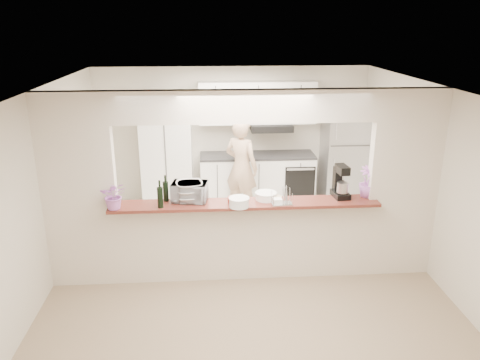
{
  "coord_description": "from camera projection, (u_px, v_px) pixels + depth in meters",
  "views": [
    {
      "loc": [
        -0.45,
        -5.53,
        3.26
      ],
      "look_at": [
        -0.04,
        0.3,
        1.27
      ],
      "focal_mm": 35.0,
      "sensor_mm": 36.0,
      "label": 1
    }
  ],
  "objects": [
    {
      "name": "red_bowl",
      "position": [
        233.0,
        200.0,
        5.91
      ],
      "size": [
        0.14,
        0.14,
        0.07
      ],
      "primitive_type": "cylinder",
      "color": "maroon",
      "rests_on": "bar_counter"
    },
    {
      "name": "flower_right",
      "position": [
        368.0,
        182.0,
        6.04
      ],
      "size": [
        0.26,
        0.26,
        0.41
      ],
      "primitive_type": "imported",
      "rotation": [
        0.0,
        0.0,
        0.16
      ],
      "color": "#C970D0",
      "rests_on": "bar_counter"
    },
    {
      "name": "wine_bottle_a",
      "position": [
        160.0,
        197.0,
        5.7
      ],
      "size": [
        0.07,
        0.07,
        0.35
      ],
      "color": "black",
      "rests_on": "bar_counter"
    },
    {
      "name": "kitchen_cabinets",
      "position": [
        223.0,
        153.0,
        8.55
      ],
      "size": [
        3.15,
        0.62,
        2.25
      ],
      "color": "white",
      "rests_on": "floor"
    },
    {
      "name": "floor",
      "position": [
        245.0,
        276.0,
        6.31
      ],
      "size": [
        6.0,
        6.0,
        0.0
      ],
      "primitive_type": "plane",
      "color": "gray",
      "rests_on": "ground"
    },
    {
      "name": "plate_stack_b",
      "position": [
        266.0,
        196.0,
        5.99
      ],
      "size": [
        0.28,
        0.28,
        0.1
      ],
      "color": "white",
      "rests_on": "bar_counter"
    },
    {
      "name": "refrigerator",
      "position": [
        343.0,
        158.0,
        8.67
      ],
      "size": [
        0.75,
        0.7,
        1.7
      ],
      "primitive_type": "cube",
      "color": "#A5A5AA",
      "rests_on": "floor"
    },
    {
      "name": "wine_bottle_b",
      "position": [
        166.0,
        191.0,
        5.91
      ],
      "size": [
        0.07,
        0.07,
        0.34
      ],
      "color": "black",
      "rests_on": "bar_counter"
    },
    {
      "name": "tan_bowl",
      "position": [
        276.0,
        199.0,
        5.94
      ],
      "size": [
        0.14,
        0.14,
        0.06
      ],
      "primitive_type": "cylinder",
      "color": "tan",
      "rests_on": "bar_counter"
    },
    {
      "name": "toaster_oven",
      "position": [
        190.0,
        192.0,
        5.92
      ],
      "size": [
        0.48,
        0.36,
        0.24
      ],
      "primitive_type": "imported",
      "rotation": [
        0.0,
        0.0,
        -0.16
      ],
      "color": "#B6B6BB",
      "rests_on": "bar_counter"
    },
    {
      "name": "plate_stack_a",
      "position": [
        239.0,
        202.0,
        5.75
      ],
      "size": [
        0.26,
        0.26,
        0.12
      ],
      "color": "white",
      "rests_on": "bar_counter"
    },
    {
      "name": "flower_left",
      "position": [
        114.0,
        195.0,
        5.65
      ],
      "size": [
        0.34,
        0.3,
        0.35
      ],
      "primitive_type": "imported",
      "rotation": [
        0.0,
        0.0,
        0.08
      ],
      "color": "pink",
      "rests_on": "bar_counter"
    },
    {
      "name": "person",
      "position": [
        241.0,
        168.0,
        8.1
      ],
      "size": [
        0.74,
        0.69,
        1.7
      ],
      "primitive_type": "imported",
      "rotation": [
        0.0,
        0.0,
        2.53
      ],
      "color": "tan",
      "rests_on": "floor"
    },
    {
      "name": "tile_overlay",
      "position": [
        237.0,
        228.0,
        7.77
      ],
      "size": [
        5.0,
        2.9,
        0.01
      ],
      "primitive_type": "cube",
      "color": "silver",
      "rests_on": "floor"
    },
    {
      "name": "stand_mixer",
      "position": [
        341.0,
        183.0,
        6.04
      ],
      "size": [
        0.21,
        0.31,
        0.43
      ],
      "color": "black",
      "rests_on": "bar_counter"
    },
    {
      "name": "utensil_caddy",
      "position": [
        282.0,
        197.0,
        5.81
      ],
      "size": [
        0.26,
        0.16,
        0.24
      ],
      "color": "silver",
      "rests_on": "bar_counter"
    },
    {
      "name": "serving_bowls",
      "position": [
        190.0,
        192.0,
        5.92
      ],
      "size": [
        0.38,
        0.38,
        0.25
      ],
      "primitive_type": "imported",
      "rotation": [
        0.0,
        0.0,
        0.14
      ],
      "color": "silver",
      "rests_on": "bar_counter"
    },
    {
      "name": "bar_counter",
      "position": [
        245.0,
        238.0,
        6.12
      ],
      "size": [
        3.4,
        0.38,
        1.09
      ],
      "color": "silver",
      "rests_on": "floor"
    },
    {
      "name": "partition",
      "position": [
        245.0,
        172.0,
        5.83
      ],
      "size": [
        5.0,
        0.15,
        2.5
      ],
      "color": "silver",
      "rests_on": "floor"
    }
  ]
}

